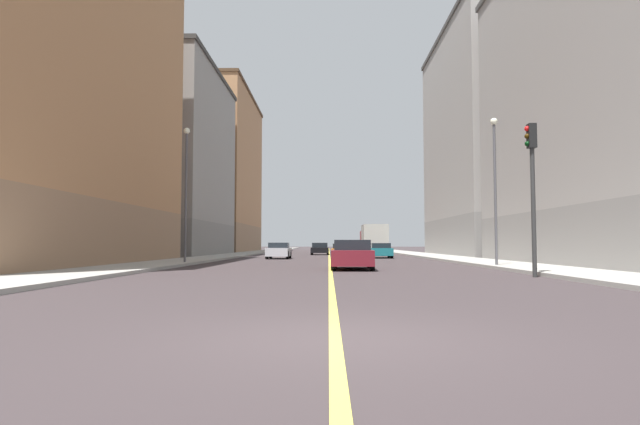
{
  "coord_description": "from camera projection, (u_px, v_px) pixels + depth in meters",
  "views": [
    {
      "loc": [
        -0.08,
        -6.9,
        1.22
      ],
      "look_at": [
        -0.74,
        34.3,
        3.63
      ],
      "focal_mm": 29.72,
      "sensor_mm": 36.0,
      "label": 1
    }
  ],
  "objects": [
    {
      "name": "car_orange",
      "position": [
        343.0,
        251.0,
        44.66
      ],
      "size": [
        2.05,
        4.23,
        1.21
      ],
      "color": "orange",
      "rests_on": "ground"
    },
    {
      "name": "building_left_mid",
      "position": [
        486.0,
        142.0,
        52.24
      ],
      "size": [
        8.76,
        21.71,
        22.39
      ],
      "color": "gray",
      "rests_on": "ground"
    },
    {
      "name": "car_teal",
      "position": [
        381.0,
        251.0,
        44.68
      ],
      "size": [
        1.95,
        4.5,
        1.25
      ],
      "color": "#196670",
      "rests_on": "ground"
    },
    {
      "name": "building_left_near",
      "position": [
        622.0,
        85.0,
        28.04
      ],
      "size": [
        8.76,
        23.31,
        19.16
      ],
      "color": "gray",
      "rests_on": "ground"
    },
    {
      "name": "ground_plane",
      "position": [
        335.0,
        338.0,
        6.81
      ],
      "size": [
        400.0,
        400.0,
        0.0
      ],
      "primitive_type": "plane",
      "color": "#372E30",
      "rests_on": "ground"
    },
    {
      "name": "street_lamp_right_near",
      "position": [
        186.0,
        181.0,
        30.71
      ],
      "size": [
        0.36,
        0.36,
        7.82
      ],
      "color": "#4C4C51",
      "rests_on": "ground"
    },
    {
      "name": "car_silver",
      "position": [
        279.0,
        251.0,
        42.25
      ],
      "size": [
        1.82,
        3.96,
        1.29
      ],
      "color": "silver",
      "rests_on": "ground"
    },
    {
      "name": "building_right_corner",
      "position": [
        48.0,
        64.0,
        29.09
      ],
      "size": [
        8.76,
        23.44,
        22.19
      ],
      "color": "#8F6B4F",
      "rests_on": "ground"
    },
    {
      "name": "car_maroon",
      "position": [
        352.0,
        255.0,
        24.99
      ],
      "size": [
        2.05,
        4.56,
        1.38
      ],
      "color": "maroon",
      "rests_on": "ground"
    },
    {
      "name": "building_right_distant",
      "position": [
        222.0,
        173.0,
        76.68
      ],
      "size": [
        8.76,
        24.41,
        22.82
      ],
      "color": "#8F6B4F",
      "rests_on": "ground"
    },
    {
      "name": "box_truck",
      "position": [
        374.0,
        239.0,
        53.92
      ],
      "size": [
        2.5,
        6.77,
        3.09
      ],
      "color": "maroon",
      "rests_on": "ground"
    },
    {
      "name": "street_lamp_left_near",
      "position": [
        495.0,
        176.0,
        26.8
      ],
      "size": [
        0.36,
        0.36,
        7.46
      ],
      "color": "#4C4C51",
      "rests_on": "ground"
    },
    {
      "name": "traffic_light_left_near",
      "position": [
        532.0,
        177.0,
        19.27
      ],
      "size": [
        0.4,
        0.32,
        5.6
      ],
      "color": "#2D2D2D",
      "rests_on": "ground"
    },
    {
      "name": "sidewalk_right",
      "position": [
        239.0,
        254.0,
        55.88
      ],
      "size": [
        3.52,
        168.0,
        0.15
      ],
      "primitive_type": "cube",
      "color": "#9E9B93",
      "rests_on": "ground"
    },
    {
      "name": "car_green",
      "position": [
        364.0,
        248.0,
        63.0
      ],
      "size": [
        2.0,
        4.13,
        1.35
      ],
      "color": "#1E6B38",
      "rests_on": "ground"
    },
    {
      "name": "building_right_midblock",
      "position": [
        176.0,
        163.0,
        53.57
      ],
      "size": [
        8.76,
        19.78,
        18.76
      ],
      "color": "slate",
      "rests_on": "ground"
    },
    {
      "name": "car_black",
      "position": [
        320.0,
        249.0,
        57.52
      ],
      "size": [
        1.96,
        4.32,
        1.3
      ],
      "color": "black",
      "rests_on": "ground"
    },
    {
      "name": "car_white",
      "position": [
        341.0,
        248.0,
        68.08
      ],
      "size": [
        1.79,
        3.96,
        1.35
      ],
      "color": "white",
      "rests_on": "ground"
    },
    {
      "name": "lane_center_stripe",
      "position": [
        329.0,
        255.0,
        55.72
      ],
      "size": [
        0.16,
        154.0,
        0.01
      ],
      "primitive_type": "cube",
      "color": "#E5D14C",
      "rests_on": "ground"
    },
    {
      "name": "sidewalk_left",
      "position": [
        420.0,
        254.0,
        55.57
      ],
      "size": [
        3.52,
        168.0,
        0.15
      ],
      "primitive_type": "cube",
      "color": "#9E9B93",
      "rests_on": "ground"
    }
  ]
}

